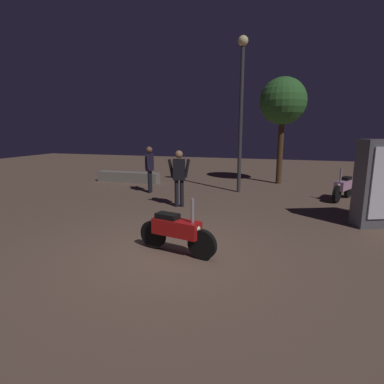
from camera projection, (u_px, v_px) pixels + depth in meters
ground_plane at (169, 256)px, 5.78m from camera, size 40.00×40.00×0.00m
motorcycle_red_foreground at (176, 231)px, 5.82m from camera, size 1.64×0.50×1.11m
motorcycle_pink_parked_left at (343, 187)px, 10.26m from camera, size 0.84×1.53×1.11m
person_rider_beside at (179, 173)px, 9.26m from camera, size 0.66×0.33×1.71m
person_bystander_far at (150, 165)px, 11.36m from camera, size 0.30×0.67×1.71m
streetlamp_near at (241, 97)px, 10.97m from camera, size 0.36×0.36×5.48m
tree_left_bg at (283, 102)px, 12.82m from camera, size 1.93×1.93×4.44m
planter_wall_low at (128, 177)px, 13.81m from camera, size 2.87×0.50×0.45m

